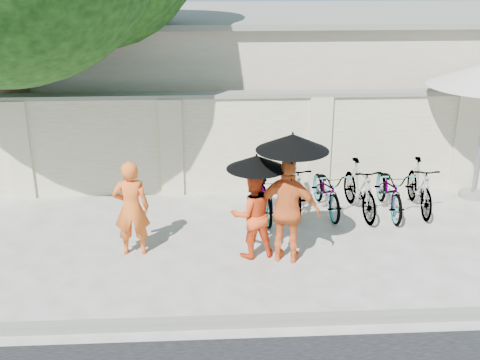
{
  "coord_description": "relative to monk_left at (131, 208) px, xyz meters",
  "views": [
    {
      "loc": [
        -0.28,
        -8.51,
        4.64
      ],
      "look_at": [
        0.26,
        0.89,
        1.1
      ],
      "focal_mm": 45.0,
      "sensor_mm": 36.0,
      "label": 1
    }
  ],
  "objects": [
    {
      "name": "bike_2",
      "position": [
        3.5,
        1.52,
        -0.37
      ],
      "size": [
        0.74,
        1.71,
        0.87
      ],
      "primitive_type": "imported",
      "rotation": [
        0.0,
        0.0,
        0.1
      ],
      "color": "#9795B2",
      "rests_on": "ground"
    },
    {
      "name": "bike_3",
      "position": [
        4.1,
        1.39,
        -0.3
      ],
      "size": [
        0.66,
        1.73,
        1.01
      ],
      "primitive_type": "imported",
      "rotation": [
        0.0,
        0.0,
        0.11
      ],
      "color": "#9795B2",
      "rests_on": "ground"
    },
    {
      "name": "ground",
      "position": [
        1.52,
        -0.49,
        -0.8
      ],
      "size": [
        80.0,
        80.0,
        0.0
      ],
      "primitive_type": "plane",
      "color": "beige"
    },
    {
      "name": "monk_right",
      "position": [
        2.5,
        -0.4,
        0.07
      ],
      "size": [
        1.1,
        0.71,
        1.73
      ],
      "primitive_type": "imported",
      "rotation": [
        0.0,
        0.0,
        2.83
      ],
      "color": "orange",
      "rests_on": "ground"
    },
    {
      "name": "monk_left",
      "position": [
        0.0,
        0.0,
        0.0
      ],
      "size": [
        0.6,
        0.4,
        1.6
      ],
      "primitive_type": "imported",
      "rotation": [
        0.0,
        0.0,
        3.18
      ],
      "color": "orange",
      "rests_on": "ground"
    },
    {
      "name": "bike_5",
      "position": [
        5.28,
        1.48,
        -0.31
      ],
      "size": [
        0.56,
        1.66,
        0.98
      ],
      "primitive_type": "imported",
      "rotation": [
        0.0,
        0.0,
        -0.06
      ],
      "color": "#9795B2",
      "rests_on": "ground"
    },
    {
      "name": "bike_0",
      "position": [
        2.32,
        1.4,
        -0.37
      ],
      "size": [
        0.65,
        1.68,
        0.87
      ],
      "primitive_type": "imported",
      "rotation": [
        0.0,
        0.0,
        0.04
      ],
      "color": "#9795B2",
      "rests_on": "ground"
    },
    {
      "name": "parasol_center",
      "position": [
        2.0,
        -0.28,
        0.84
      ],
      "size": [
        0.94,
        0.94,
        0.92
      ],
      "color": "black",
      "rests_on": "ground"
    },
    {
      "name": "building_behind",
      "position": [
        3.52,
        6.51,
        0.8
      ],
      "size": [
        14.0,
        6.0,
        3.2
      ],
      "primitive_type": "cube",
      "color": "beige",
      "rests_on": "ground"
    },
    {
      "name": "monk_center",
      "position": [
        1.95,
        -0.2,
        -0.07
      ],
      "size": [
        0.82,
        0.7,
        1.47
      ],
      "primitive_type": "imported",
      "rotation": [
        0.0,
        0.0,
        3.36
      ],
      "color": "#ED4B19",
      "rests_on": "ground"
    },
    {
      "name": "parasol_right",
      "position": [
        2.52,
        -0.48,
        1.21
      ],
      "size": [
        1.11,
        1.11,
        1.16
      ],
      "color": "black",
      "rests_on": "ground"
    },
    {
      "name": "kerb",
      "position": [
        1.52,
        -2.19,
        -0.74
      ],
      "size": [
        40.0,
        0.16,
        0.12
      ],
      "primitive_type": "cube",
      "color": "slate",
      "rests_on": "ground"
    },
    {
      "name": "bike_1",
      "position": [
        2.91,
        1.6,
        -0.3
      ],
      "size": [
        0.51,
        1.67,
        1.0
      ],
      "primitive_type": "imported",
      "rotation": [
        0.0,
        0.0,
        -0.03
      ],
      "color": "#9795B2",
      "rests_on": "ground"
    },
    {
      "name": "compound_wall",
      "position": [
        2.52,
        2.71,
        0.2
      ],
      "size": [
        20.0,
        0.3,
        2.0
      ],
      "primitive_type": "cube",
      "color": "beige",
      "rests_on": "ground"
    },
    {
      "name": "bike_4",
      "position": [
        4.69,
        1.42,
        -0.34
      ],
      "size": [
        0.66,
        1.76,
        0.91
      ],
      "primitive_type": "imported",
      "rotation": [
        0.0,
        0.0,
        -0.03
      ],
      "color": "#9795B2",
      "rests_on": "ground"
    }
  ]
}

